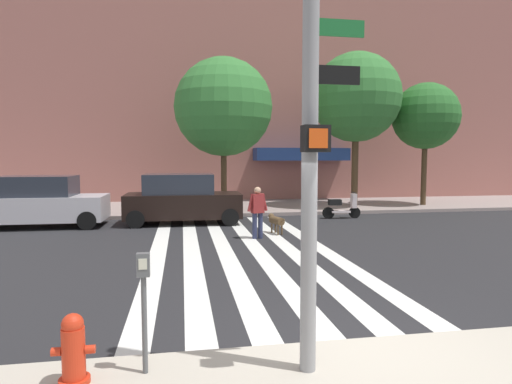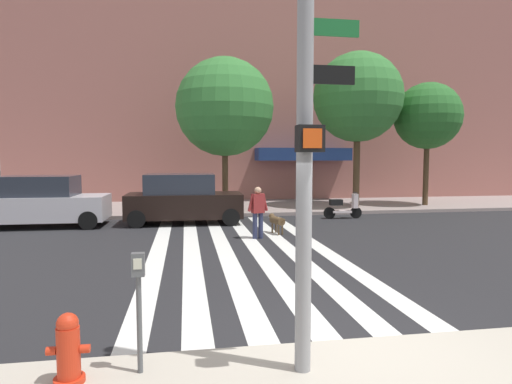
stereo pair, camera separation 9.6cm
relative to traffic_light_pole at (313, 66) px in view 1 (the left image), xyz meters
The scene contains 15 objects.
ground_plane 8.14m from the traffic_light_pole, 82.42° to the left, with size 160.00×160.00×0.00m, color #232326.
sidewalk_far 17.17m from the traffic_light_pole, 86.70° to the left, with size 80.00×6.00×0.15m, color gray.
crosswalk_stripes 8.08m from the traffic_light_pole, 88.45° to the left, with size 4.95×12.44×0.01m.
apartment_block 29.59m from the traffic_light_pole, 78.02° to the left, with size 33.22×16.07×27.68m.
traffic_light_pole is the anchor object (origin of this frame).
fire_hydrant 3.94m from the traffic_light_pole, behind, with size 0.44×0.32×0.76m.
parking_meter_third_along 3.10m from the traffic_light_pole, behind, with size 0.14×0.11×1.36m.
parked_car_near_curb 14.18m from the traffic_light_pole, 117.91° to the left, with size 4.52×2.09×1.89m.
parked_car_behind_first 12.66m from the traffic_light_pole, 96.41° to the left, with size 4.44×2.11×1.93m.
parked_scooter 13.95m from the traffic_light_pole, 67.41° to the left, with size 1.63×0.50×1.11m.
street_tree_nearest 15.20m from the traffic_light_pole, 88.08° to the left, with size 4.44×4.44×6.92m.
street_tree_middle 17.18m from the traffic_light_pole, 65.65° to the left, with size 4.34×4.34×7.51m.
street_tree_further 18.97m from the traffic_light_pole, 55.32° to the left, with size 3.33×3.33×6.17m.
pedestrian_dog_walker 9.16m from the traffic_light_pole, 83.80° to the left, with size 0.70×0.33×1.64m.
dog_on_leash 10.12m from the traffic_light_pole, 79.77° to the left, with size 0.44×1.04×0.65m.
Camera 1 is at (-2.35, -5.23, 2.55)m, focal length 30.07 mm.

